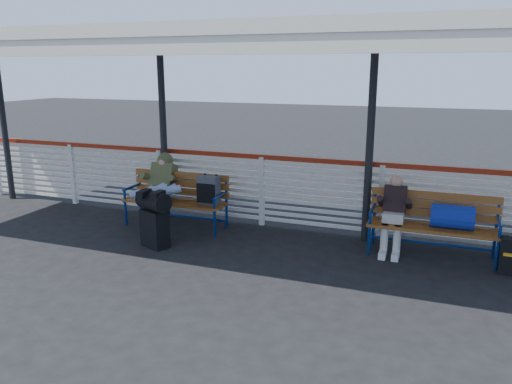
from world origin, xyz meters
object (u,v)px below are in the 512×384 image
at_px(luggage_stack, 154,217).
at_px(bench_left, 187,193).
at_px(companion_person, 393,213).
at_px(traveler_man, 158,189).
at_px(bench_right, 442,218).

distance_m(luggage_stack, bench_left, 1.04).
bearing_deg(companion_person, bench_left, -179.48).
bearing_deg(bench_left, traveler_man, -136.21).
distance_m(bench_right, traveler_man, 4.43).
distance_m(luggage_stack, bench_right, 4.21).
distance_m(bench_right, companion_person, 0.67).
bearing_deg(luggage_stack, traveler_man, 138.77).
bearing_deg(companion_person, bench_right, 0.68).
relative_size(bench_right, traveler_man, 1.10).
height_order(luggage_stack, companion_person, companion_person).
bearing_deg(bench_right, traveler_man, -175.05).
bearing_deg(traveler_man, luggage_stack, -63.30).
bearing_deg(luggage_stack, bench_right, 36.79).
xyz_separation_m(bench_left, traveler_man, (-0.36, -0.34, 0.12)).
height_order(bench_right, traveler_man, traveler_man).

